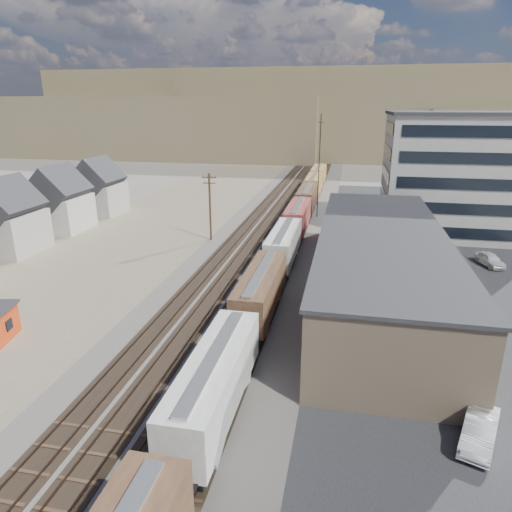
% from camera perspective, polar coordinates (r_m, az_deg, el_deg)
% --- Properties ---
extents(ground, '(300.00, 300.00, 0.00)m').
position_cam_1_polar(ground, '(30.98, -13.74, -21.20)').
color(ground, '#6B6356').
rests_on(ground, ground).
extents(ballast_bed, '(18.00, 200.00, 0.06)m').
position_cam_1_polar(ballast_bed, '(74.70, 2.43, 3.36)').
color(ballast_bed, '#4C4742').
rests_on(ballast_bed, ground).
extents(dirt_yard, '(24.00, 180.00, 0.03)m').
position_cam_1_polar(dirt_yard, '(71.48, -14.96, 2.02)').
color(dirt_yard, '#6D634B').
rests_on(dirt_yard, ground).
extents(asphalt_lot, '(26.00, 120.00, 0.04)m').
position_cam_1_polar(asphalt_lot, '(60.44, 21.05, -1.61)').
color(asphalt_lot, '#232326').
rests_on(asphalt_lot, ground).
extents(rail_tracks, '(11.40, 200.00, 0.24)m').
position_cam_1_polar(rail_tracks, '(74.76, 2.01, 3.44)').
color(rail_tracks, black).
rests_on(rail_tracks, ground).
extents(freight_train, '(3.00, 119.74, 4.46)m').
position_cam_1_polar(freight_train, '(64.53, 4.46, 3.42)').
color(freight_train, black).
rests_on(freight_train, ground).
extents(warehouse, '(12.40, 40.40, 7.25)m').
position_cam_1_polar(warehouse, '(48.99, 15.18, -1.07)').
color(warehouse, tan).
rests_on(warehouse, ground).
extents(office_tower, '(22.60, 18.60, 18.45)m').
position_cam_1_polar(office_tower, '(78.62, 23.99, 9.44)').
color(office_tower, '#9E998E').
rests_on(office_tower, ground).
extents(utility_pole_north, '(2.20, 0.32, 10.00)m').
position_cam_1_polar(utility_pole_north, '(67.76, -5.77, 6.29)').
color(utility_pole_north, '#382619').
rests_on(utility_pole_north, ground).
extents(radio_mast, '(1.20, 0.16, 18.00)m').
position_cam_1_polar(radio_mast, '(82.05, 7.88, 11.05)').
color(radio_mast, black).
rests_on(radio_mast, ground).
extents(hills_north, '(265.00, 80.00, 32.00)m').
position_cam_1_polar(hills_north, '(189.54, 8.54, 16.68)').
color(hills_north, brown).
rests_on(hills_north, ground).
extents(parked_car_white, '(3.41, 5.38, 1.67)m').
position_cam_1_polar(parked_car_white, '(32.30, 26.14, -19.04)').
color(parked_car_white, silver).
rests_on(parked_car_white, ground).
extents(parked_car_blue, '(6.04, 4.97, 1.53)m').
position_cam_1_polar(parked_car_blue, '(66.20, 19.43, 0.96)').
color(parked_car_blue, navy).
rests_on(parked_car_blue, ground).
extents(parked_car_far, '(3.27, 5.15, 1.63)m').
position_cam_1_polar(parked_car_far, '(64.73, 27.20, -0.41)').
color(parked_car_far, silver).
rests_on(parked_car_far, ground).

